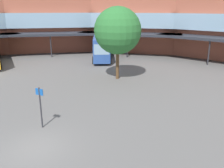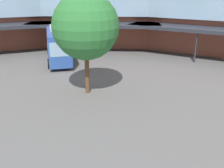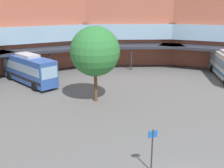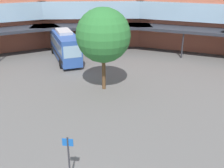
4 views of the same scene
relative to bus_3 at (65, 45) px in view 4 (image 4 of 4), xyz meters
name	(u,v)px [view 4 (image 4 of 4)]	position (x,y,z in m)	size (l,w,h in m)	color
station_building	(136,7)	(9.23, 1.16, 4.94)	(76.00, 34.58, 14.41)	#AD5942
bus_3	(65,45)	(0.00, 0.00, 0.00)	(7.09, 10.04, 3.98)	#2D519E
plaza_tree	(103,35)	(7.07, -8.91, 3.43)	(5.20, 5.20, 8.06)	brown
stop_sign_post	(69,155)	(7.75, -22.10, -0.27)	(0.60, 0.10, 2.87)	#2D2D33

